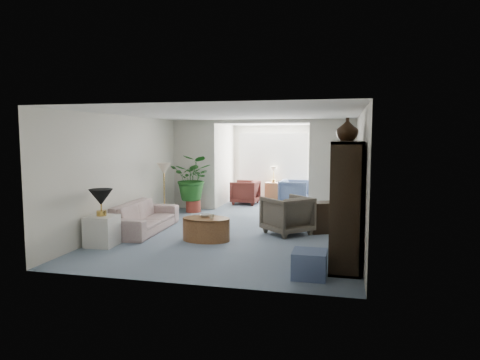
% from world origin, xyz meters
% --- Properties ---
extents(floor, '(6.00, 6.00, 0.00)m').
position_xyz_m(floor, '(0.00, 0.00, 0.00)').
color(floor, gray).
rests_on(floor, ground).
extents(sunroom_floor, '(2.60, 2.60, 0.00)m').
position_xyz_m(sunroom_floor, '(0.00, 4.10, 0.00)').
color(sunroom_floor, gray).
rests_on(sunroom_floor, ground).
extents(back_pier_left, '(1.20, 0.12, 2.50)m').
position_xyz_m(back_pier_left, '(-1.90, 3.00, 1.25)').
color(back_pier_left, silver).
rests_on(back_pier_left, ground).
extents(back_pier_right, '(1.20, 0.12, 2.50)m').
position_xyz_m(back_pier_right, '(1.90, 3.00, 1.25)').
color(back_pier_right, silver).
rests_on(back_pier_right, ground).
extents(back_header, '(2.60, 0.12, 0.10)m').
position_xyz_m(back_header, '(0.00, 3.00, 2.45)').
color(back_header, silver).
rests_on(back_header, back_pier_left).
extents(window_pane, '(2.20, 0.02, 1.50)m').
position_xyz_m(window_pane, '(0.00, 5.18, 1.40)').
color(window_pane, white).
extents(window_blinds, '(2.20, 0.02, 1.50)m').
position_xyz_m(window_blinds, '(0.00, 5.15, 1.40)').
color(window_blinds, white).
extents(framed_picture, '(0.04, 0.50, 0.40)m').
position_xyz_m(framed_picture, '(2.46, -0.10, 1.70)').
color(framed_picture, beige).
extents(sofa, '(0.92, 2.16, 0.62)m').
position_xyz_m(sofa, '(-1.99, -0.02, 0.31)').
color(sofa, beige).
rests_on(sofa, ground).
extents(end_table, '(0.54, 0.54, 0.57)m').
position_xyz_m(end_table, '(-2.19, -1.37, 0.29)').
color(end_table, silver).
rests_on(end_table, ground).
extents(table_lamp, '(0.44, 0.44, 0.30)m').
position_xyz_m(table_lamp, '(-2.19, -1.37, 0.92)').
color(table_lamp, black).
rests_on(table_lamp, end_table).
extents(floor_lamp, '(0.36, 0.36, 0.28)m').
position_xyz_m(floor_lamp, '(-2.15, 1.45, 1.25)').
color(floor_lamp, beige).
rests_on(floor_lamp, ground).
extents(coffee_table, '(1.18, 1.18, 0.45)m').
position_xyz_m(coffee_table, '(-0.42, -0.51, 0.23)').
color(coffee_table, '#956236').
rests_on(coffee_table, ground).
extents(coffee_bowl, '(0.27, 0.27, 0.05)m').
position_xyz_m(coffee_bowl, '(-0.47, -0.41, 0.48)').
color(coffee_bowl, silver).
rests_on(coffee_bowl, coffee_table).
extents(coffee_cup, '(0.13, 0.13, 0.10)m').
position_xyz_m(coffee_cup, '(-0.27, -0.61, 0.50)').
color(coffee_cup, beige).
rests_on(coffee_cup, coffee_table).
extents(wingback_chair, '(1.23, 1.23, 0.80)m').
position_xyz_m(wingback_chair, '(1.05, 0.46, 0.40)').
color(wingback_chair, '#635D4E').
rests_on(wingback_chair, ground).
extents(side_table_dark, '(0.67, 0.62, 0.65)m').
position_xyz_m(side_table_dark, '(1.75, 0.76, 0.32)').
color(side_table_dark, black).
rests_on(side_table_dark, ground).
extents(entertainment_cabinet, '(0.47, 1.77, 1.97)m').
position_xyz_m(entertainment_cabinet, '(2.23, -1.35, 0.99)').
color(entertainment_cabinet, black).
rests_on(entertainment_cabinet, ground).
extents(cabinet_urn, '(0.37, 0.37, 0.39)m').
position_xyz_m(cabinet_urn, '(2.23, -0.85, 2.17)').
color(cabinet_urn, '#301E10').
rests_on(cabinet_urn, entertainment_cabinet).
extents(ottoman, '(0.49, 0.49, 0.39)m').
position_xyz_m(ottoman, '(1.73, -2.31, 0.20)').
color(ottoman, slate).
rests_on(ottoman, ground).
extents(plant_pot, '(0.40, 0.40, 0.32)m').
position_xyz_m(plant_pot, '(-1.75, 2.49, 0.16)').
color(plant_pot, '#9E3B2E').
rests_on(plant_pot, ground).
extents(house_plant, '(1.10, 0.96, 1.23)m').
position_xyz_m(house_plant, '(-1.75, 2.49, 0.93)').
color(house_plant, '#226020').
rests_on(house_plant, plant_pot).
extents(sunroom_chair_blue, '(0.90, 0.87, 0.77)m').
position_xyz_m(sunroom_chair_blue, '(0.81, 4.19, 0.38)').
color(sunroom_chair_blue, slate).
rests_on(sunroom_chair_blue, ground).
extents(sunroom_chair_maroon, '(0.84, 0.81, 0.72)m').
position_xyz_m(sunroom_chair_maroon, '(-0.69, 4.19, 0.36)').
color(sunroom_chair_maroon, '#5C241F').
rests_on(sunroom_chair_maroon, ground).
extents(sunroom_table, '(0.51, 0.41, 0.60)m').
position_xyz_m(sunroom_table, '(0.06, 4.94, 0.30)').
color(sunroom_table, '#956236').
rests_on(sunroom_table, ground).
extents(shelf_clutter, '(0.30, 1.14, 1.06)m').
position_xyz_m(shelf_clutter, '(2.18, -1.36, 0.98)').
color(shelf_clutter, '#3B3936').
rests_on(shelf_clutter, entertainment_cabinet).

